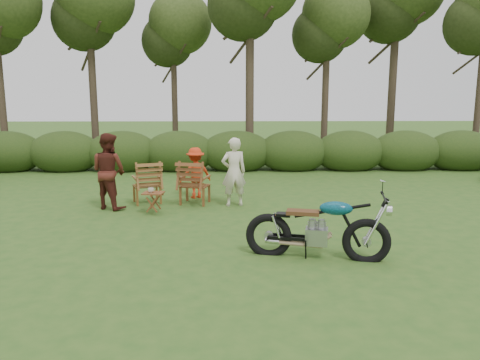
{
  "coord_description": "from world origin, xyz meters",
  "views": [
    {
      "loc": [
        -0.25,
        -7.36,
        2.62
      ],
      "look_at": [
        -0.04,
        2.05,
        0.9
      ],
      "focal_mm": 35.0,
      "sensor_mm": 36.0,
      "label": 1
    }
  ],
  "objects_px": {
    "lawn_chair_left": "(148,203)",
    "child": "(196,198)",
    "side_table": "(154,203)",
    "cup": "(151,190)",
    "lawn_chair_right": "(195,204)",
    "adult_b": "(111,208)",
    "motorcycle": "(316,257)",
    "adult_a": "(234,206)"
  },
  "relations": [
    {
      "from": "adult_b",
      "to": "child",
      "type": "bearing_deg",
      "value": -120.91
    },
    {
      "from": "cup",
      "to": "lawn_chair_left",
      "type": "bearing_deg",
      "value": 104.59
    },
    {
      "from": "lawn_chair_left",
      "to": "adult_b",
      "type": "height_order",
      "value": "adult_b"
    },
    {
      "from": "side_table",
      "to": "motorcycle",
      "type": "bearing_deg",
      "value": -43.34
    },
    {
      "from": "lawn_chair_left",
      "to": "adult_a",
      "type": "height_order",
      "value": "adult_a"
    },
    {
      "from": "lawn_chair_right",
      "to": "side_table",
      "type": "relative_size",
      "value": 2.2
    },
    {
      "from": "child",
      "to": "lawn_chair_right",
      "type": "bearing_deg",
      "value": 66.96
    },
    {
      "from": "cup",
      "to": "child",
      "type": "distance_m",
      "value": 1.91
    },
    {
      "from": "side_table",
      "to": "cup",
      "type": "xyz_separation_m",
      "value": [
        -0.05,
        -0.0,
        0.29
      ]
    },
    {
      "from": "side_table",
      "to": "adult_b",
      "type": "xyz_separation_m",
      "value": [
        -1.09,
        0.51,
        -0.24
      ]
    },
    {
      "from": "lawn_chair_right",
      "to": "cup",
      "type": "bearing_deg",
      "value": 60.37
    },
    {
      "from": "cup",
      "to": "adult_b",
      "type": "distance_m",
      "value": 1.28
    },
    {
      "from": "adult_a",
      "to": "child",
      "type": "distance_m",
      "value": 1.32
    },
    {
      "from": "side_table",
      "to": "lawn_chair_right",
      "type": "bearing_deg",
      "value": 47.96
    },
    {
      "from": "side_table",
      "to": "child",
      "type": "distance_m",
      "value": 1.82
    },
    {
      "from": "adult_b",
      "to": "child",
      "type": "relative_size",
      "value": 1.36
    },
    {
      "from": "cup",
      "to": "motorcycle",
      "type": "bearing_deg",
      "value": -42.86
    },
    {
      "from": "adult_a",
      "to": "cup",
      "type": "bearing_deg",
      "value": 9.21
    },
    {
      "from": "child",
      "to": "adult_a",
      "type": "bearing_deg",
      "value": 112.12
    },
    {
      "from": "adult_a",
      "to": "child",
      "type": "relative_size",
      "value": 1.26
    },
    {
      "from": "lawn_chair_left",
      "to": "adult_b",
      "type": "bearing_deg",
      "value": 14.79
    },
    {
      "from": "adult_b",
      "to": "motorcycle",
      "type": "bearing_deg",
      "value": 170.06
    },
    {
      "from": "lawn_chair_right",
      "to": "adult_b",
      "type": "bearing_deg",
      "value": 26.46
    },
    {
      "from": "motorcycle",
      "to": "lawn_chair_left",
      "type": "distance_m",
      "value": 5.26
    },
    {
      "from": "adult_b",
      "to": "cup",
      "type": "bearing_deg",
      "value": -176.94
    },
    {
      "from": "cup",
      "to": "child",
      "type": "relative_size",
      "value": 0.1
    },
    {
      "from": "cup",
      "to": "child",
      "type": "bearing_deg",
      "value": 61.49
    },
    {
      "from": "cup",
      "to": "adult_a",
      "type": "height_order",
      "value": "adult_a"
    },
    {
      "from": "cup",
      "to": "adult_b",
      "type": "height_order",
      "value": "adult_b"
    },
    {
      "from": "lawn_chair_right",
      "to": "cup",
      "type": "distance_m",
      "value": 1.42
    },
    {
      "from": "side_table",
      "to": "adult_b",
      "type": "distance_m",
      "value": 1.23
    },
    {
      "from": "cup",
      "to": "adult_a",
      "type": "distance_m",
      "value": 2.06
    },
    {
      "from": "lawn_chair_right",
      "to": "adult_b",
      "type": "xyz_separation_m",
      "value": [
        -1.95,
        -0.43,
        0.0
      ]
    },
    {
      "from": "lawn_chair_left",
      "to": "child",
      "type": "bearing_deg",
      "value": -174.21
    },
    {
      "from": "lawn_chair_left",
      "to": "cup",
      "type": "xyz_separation_m",
      "value": [
        0.27,
        -1.05,
        0.54
      ]
    },
    {
      "from": "side_table",
      "to": "adult_b",
      "type": "bearing_deg",
      "value": 154.81
    },
    {
      "from": "side_table",
      "to": "cup",
      "type": "bearing_deg",
      "value": -175.96
    },
    {
      "from": "lawn_chair_right",
      "to": "adult_a",
      "type": "bearing_deg",
      "value": -179.61
    },
    {
      "from": "adult_a",
      "to": "adult_b",
      "type": "relative_size",
      "value": 0.93
    },
    {
      "from": "lawn_chair_left",
      "to": "cup",
      "type": "bearing_deg",
      "value": 84.53
    },
    {
      "from": "motorcycle",
      "to": "side_table",
      "type": "relative_size",
      "value": 4.56
    },
    {
      "from": "lawn_chair_right",
      "to": "child",
      "type": "bearing_deg",
      "value": -73.57
    }
  ]
}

